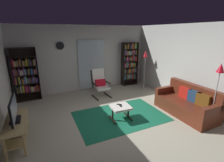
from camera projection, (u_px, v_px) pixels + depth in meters
ground_plane at (116, 121)px, 4.47m from camera, size 7.02×7.02×0.00m
wall_back at (85, 59)px, 6.60m from camera, size 5.60×0.06×2.60m
wall_right at (193, 66)px, 5.17m from camera, size 0.06×6.00×2.60m
glass_door_panel at (92, 64)px, 6.73m from camera, size 1.10×0.01×2.00m
area_rug at (120, 116)px, 4.73m from camera, size 2.53×1.69×0.01m
tv_stand at (17, 128)px, 3.55m from camera, size 0.42×1.25×0.50m
television at (14, 111)px, 3.45m from camera, size 0.20×0.86×0.52m
bookshelf_near_tv at (26, 75)px, 5.63m from camera, size 0.81×0.30×1.85m
bookshelf_near_sofa at (129, 62)px, 7.31m from camera, size 0.71×0.30×1.90m
leather_sofa at (187, 104)px, 4.80m from camera, size 0.80×1.76×0.87m
lounge_armchair at (100, 82)px, 6.07m from camera, size 0.60×0.68×1.02m
ottoman at (121, 108)px, 4.50m from camera, size 0.55×0.51×0.39m
tv_remote at (120, 106)px, 4.49m from camera, size 0.05×0.15×0.02m
cell_phone at (119, 105)px, 4.56m from camera, size 0.14×0.15×0.01m
floor_lamp_by_sofa at (219, 77)px, 3.98m from camera, size 0.22×0.22×1.63m
floor_lamp_by_shelf at (145, 59)px, 6.72m from camera, size 0.22×0.22×1.60m
wall_clock at (60, 46)px, 6.01m from camera, size 0.29×0.03×0.29m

